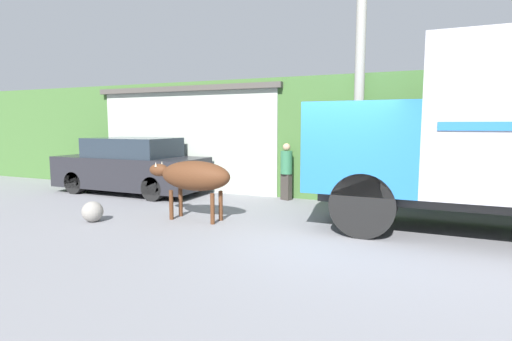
# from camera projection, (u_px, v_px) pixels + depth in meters

# --- Properties ---
(ground_plane) EXTENTS (60.00, 60.00, 0.00)m
(ground_plane) POSITION_uv_depth(u_px,v_px,m) (325.00, 235.00, 7.45)
(ground_plane) COLOR gray
(hillside_embankment) EXTENTS (32.00, 5.85, 3.34)m
(hillside_embankment) POSITION_uv_depth(u_px,v_px,m) (373.00, 136.00, 12.93)
(hillside_embankment) COLOR #426B33
(hillside_embankment) RESTS_ON ground_plane
(building_backdrop) EXTENTS (6.40, 2.70, 3.21)m
(building_backdrop) POSITION_uv_depth(u_px,v_px,m) (205.00, 137.00, 13.40)
(building_backdrop) COLOR #B2BCAD
(building_backdrop) RESTS_ON ground_plane
(brown_cow) EXTENTS (2.00, 0.64, 1.28)m
(brown_cow) POSITION_uv_depth(u_px,v_px,m) (193.00, 176.00, 8.52)
(brown_cow) COLOR #512D19
(brown_cow) RESTS_ON ground_plane
(parked_suv) EXTENTS (4.61, 1.78, 1.66)m
(parked_suv) POSITION_uv_depth(u_px,v_px,m) (131.00, 167.00, 11.92)
(parked_suv) COLOR #232328
(parked_suv) RESTS_ON ground_plane
(pedestrian_on_hill) EXTENTS (0.41, 0.41, 1.54)m
(pedestrian_on_hill) POSITION_uv_depth(u_px,v_px,m) (286.00, 169.00, 10.82)
(pedestrian_on_hill) COLOR #38332D
(pedestrian_on_hill) RESTS_ON ground_plane
(utility_pole) EXTENTS (0.90, 0.25, 6.33)m
(utility_pole) POSITION_uv_depth(u_px,v_px,m) (360.00, 75.00, 9.90)
(utility_pole) COLOR #9E998E
(utility_pole) RESTS_ON ground_plane
(roadside_rock) EXTENTS (0.44, 0.44, 0.44)m
(roadside_rock) POSITION_uv_depth(u_px,v_px,m) (93.00, 212.00, 8.41)
(roadside_rock) COLOR gray
(roadside_rock) RESTS_ON ground_plane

